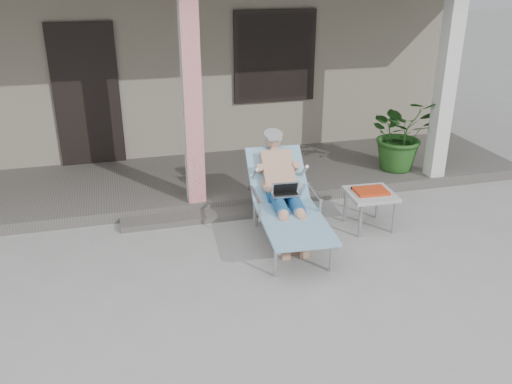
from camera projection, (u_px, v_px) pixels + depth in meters
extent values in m
plane|color=#9E9E99|center=(232.00, 300.00, 5.26)|extent=(60.00, 60.00, 0.00)
cube|color=gray|center=(158.00, 48.00, 10.45)|extent=(10.00, 5.00, 3.00)
cube|color=black|center=(87.00, 96.00, 8.01)|extent=(0.95, 0.06, 2.10)
cube|color=black|center=(275.00, 57.00, 8.52)|extent=(1.20, 0.06, 1.30)
cube|color=black|center=(275.00, 57.00, 8.52)|extent=(1.32, 0.05, 1.42)
cube|color=#605B56|center=(188.00, 181.00, 7.90)|extent=(10.00, 2.00, 0.15)
cube|color=red|center=(192.00, 102.00, 6.60)|extent=(0.22, 0.22, 2.61)
cube|color=silver|center=(445.00, 86.00, 7.43)|extent=(0.22, 0.22, 2.61)
cube|color=#605B56|center=(201.00, 217.00, 6.89)|extent=(2.00, 0.30, 0.07)
cylinder|color=#B7B7BC|center=(276.00, 262.00, 5.58)|extent=(0.04, 0.04, 0.36)
cylinder|color=#B7B7BC|center=(331.00, 256.00, 5.68)|extent=(0.04, 0.04, 0.36)
cylinder|color=#B7B7BC|center=(255.00, 214.00, 6.65)|extent=(0.04, 0.04, 0.36)
cylinder|color=#B7B7BC|center=(302.00, 210.00, 6.75)|extent=(0.04, 0.04, 0.36)
cube|color=#B7B7BC|center=(294.00, 224.00, 5.95)|extent=(0.69, 1.22, 0.03)
cube|color=#8FD0DD|center=(294.00, 222.00, 5.94)|extent=(0.78, 1.26, 0.04)
cube|color=#B7B7BC|center=(277.00, 177.00, 6.64)|extent=(0.64, 0.60, 0.47)
cube|color=#8FD0DD|center=(277.00, 174.00, 6.62)|extent=(0.74, 0.68, 0.54)
cylinder|color=#99999B|center=(273.00, 134.00, 6.71)|extent=(0.25, 0.25, 0.12)
cube|color=silver|center=(285.00, 194.00, 6.25)|extent=(0.34, 0.25, 0.23)
cube|color=#BBBBB6|center=(371.00, 194.00, 6.54)|extent=(0.58, 0.58, 0.04)
cylinder|color=#B7B7BC|center=(360.00, 221.00, 6.38)|extent=(0.04, 0.04, 0.42)
cylinder|color=#B7B7BC|center=(394.00, 217.00, 6.48)|extent=(0.04, 0.04, 0.42)
cylinder|color=#B7B7BC|center=(345.00, 206.00, 6.77)|extent=(0.04, 0.04, 0.42)
cylinder|color=#B7B7BC|center=(377.00, 202.00, 6.88)|extent=(0.04, 0.04, 0.42)
cube|color=red|center=(371.00, 191.00, 6.52)|extent=(0.40, 0.31, 0.03)
cube|color=black|center=(366.00, 187.00, 6.65)|extent=(0.39, 0.04, 0.04)
imported|color=#26591E|center=(401.00, 133.00, 7.98)|extent=(1.01, 0.88, 1.09)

